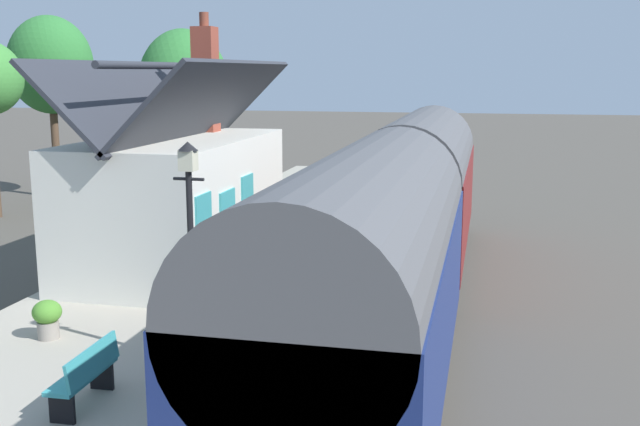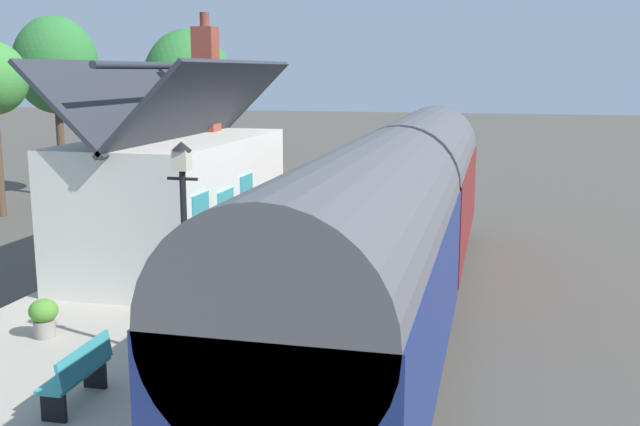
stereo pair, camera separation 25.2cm
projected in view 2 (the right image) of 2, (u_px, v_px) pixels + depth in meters
ground_plane at (382, 273)px, 20.56m from camera, size 160.00×160.00×0.00m
platform at (251, 251)px, 21.35m from camera, size 32.00×5.56×0.81m
platform_edge_coping at (340, 242)px, 20.67m from camera, size 32.00×0.36×0.02m
rail_near at (441, 274)px, 20.17m from camera, size 52.00×0.08×0.14m
rail_far at (389, 271)px, 20.50m from camera, size 52.00×0.08×0.14m
train at (398, 222)px, 16.34m from camera, size 19.56×2.73×4.32m
station_building at (178, 196)px, 17.96m from camera, size 7.09×3.64×6.13m
bench_near_building at (78, 373)px, 10.53m from camera, size 1.41×0.47×0.88m
bench_mid_platform at (338, 185)px, 27.89m from camera, size 1.41×0.46×0.88m
planter_bench_right at (44, 316)px, 13.23m from camera, size 0.51×0.51×0.70m
planter_edge_far at (339, 195)px, 26.43m from camera, size 0.99×0.32×0.66m
planter_under_sign at (357, 196)px, 25.32m from camera, size 0.65×0.65×0.94m
planter_bench_left at (247, 211)px, 23.17m from camera, size 0.43×0.43×0.77m
planter_corner_building at (231, 200)px, 25.58m from camera, size 0.74×0.32×0.64m
planter_by_door at (267, 200)px, 25.03m from camera, size 0.47×0.47×0.75m
planter_edge_near at (271, 211)px, 22.48m from camera, size 0.60×0.60×0.91m
lamp_post_platform at (184, 210)px, 11.67m from camera, size 0.32×0.50×3.60m
station_sign_board at (357, 175)px, 25.22m from camera, size 0.96×0.06×1.57m
tree_behind_building at (198, 102)px, 35.99m from camera, size 3.73×3.53×6.00m
tree_distant at (56, 66)px, 31.87m from camera, size 3.38×3.62×7.77m
tree_far_right at (188, 87)px, 30.18m from camera, size 4.00×3.60×7.12m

